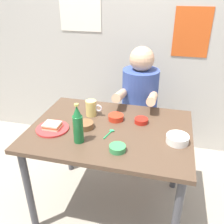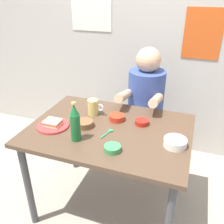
{
  "view_description": "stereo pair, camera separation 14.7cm",
  "coord_description": "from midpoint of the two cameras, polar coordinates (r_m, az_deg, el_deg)",
  "views": [
    {
      "loc": [
        0.36,
        -1.4,
        1.62
      ],
      "look_at": [
        0.0,
        0.05,
        0.84
      ],
      "focal_mm": 39.3,
      "sensor_mm": 36.0,
      "label": 1
    },
    {
      "loc": [
        0.5,
        -1.36,
        1.62
      ],
      "look_at": [
        0.0,
        0.05,
        0.84
      ],
      "focal_mm": 39.3,
      "sensor_mm": 36.0,
      "label": 2
    }
  ],
  "objects": [
    {
      "name": "ground_plane",
      "position": [
        2.17,
        -2.41,
        -20.79
      ],
      "size": [
        6.0,
        6.0,
        0.0
      ],
      "primitive_type": "plane",
      "color": "gray"
    },
    {
      "name": "beer_bottle",
      "position": [
        1.51,
        -10.7,
        -3.09
      ],
      "size": [
        0.06,
        0.06,
        0.26
      ],
      "color": "#19602D",
      "rests_on": "dining_table"
    },
    {
      "name": "sambal_bowl_red",
      "position": [
        1.75,
        4.45,
        -2.04
      ],
      "size": [
        0.1,
        0.1,
        0.03
      ],
      "color": "#B21E14",
      "rests_on": "dining_table"
    },
    {
      "name": "beer_mug",
      "position": [
        1.84,
        -7.11,
        0.86
      ],
      "size": [
        0.13,
        0.08,
        0.12
      ],
      "color": "#D1BC66",
      "rests_on": "dining_table"
    },
    {
      "name": "person_seated",
      "position": [
        2.19,
        4.6,
        4.54
      ],
      "size": [
        0.33,
        0.56,
        0.72
      ],
      "color": "#33478C",
      "rests_on": "stool"
    },
    {
      "name": "rice_bowl_white",
      "position": [
        1.56,
        12.42,
        -6.14
      ],
      "size": [
        0.14,
        0.14,
        0.05
      ],
      "color": "silver",
      "rests_on": "dining_table"
    },
    {
      "name": "dining_table",
      "position": [
        1.74,
        -2.83,
        -6.46
      ],
      "size": [
        1.1,
        0.8,
        0.74
      ],
      "color": "#4C3828",
      "rests_on": "ground"
    },
    {
      "name": "plate_orange",
      "position": [
        1.73,
        -16.03,
        -3.82
      ],
      "size": [
        0.22,
        0.22,
        0.01
      ],
      "primitive_type": "cylinder",
      "color": "red",
      "rests_on": "dining_table"
    },
    {
      "name": "stool",
      "position": [
        2.4,
        4.28,
        -4.58
      ],
      "size": [
        0.34,
        0.34,
        0.45
      ],
      "color": "#4C4C51",
      "rests_on": "ground"
    },
    {
      "name": "sandwich",
      "position": [
        1.72,
        -16.14,
        -3.11
      ],
      "size": [
        0.11,
        0.09,
        0.04
      ],
      "color": "beige",
      "rests_on": "plate_orange"
    },
    {
      "name": "spoon",
      "position": [
        1.64,
        -2.98,
        -4.75
      ],
      "size": [
        0.05,
        0.12,
        0.01
      ],
      "color": "#26A559",
      "rests_on": "dining_table"
    },
    {
      "name": "sauce_bowl_chili",
      "position": [
        1.78,
        -1.45,
        -1.26
      ],
      "size": [
        0.11,
        0.11,
        0.04
      ],
      "color": "red",
      "rests_on": "dining_table"
    },
    {
      "name": "condiment_bowl_brown",
      "position": [
        1.7,
        -8.81,
        -3.02
      ],
      "size": [
        0.12,
        0.12,
        0.04
      ],
      "color": "brown",
      "rests_on": "dining_table"
    },
    {
      "name": "dip_bowl_green",
      "position": [
        1.46,
        -1.62,
        -8.44
      ],
      "size": [
        0.1,
        0.1,
        0.03
      ],
      "color": "#388C4C",
      "rests_on": "dining_table"
    },
    {
      "name": "wall_back",
      "position": [
        2.49,
        4.14,
        20.07
      ],
      "size": [
        4.4,
        0.09,
        2.6
      ],
      "color": "#ADA89E",
      "rests_on": "ground"
    }
  ]
}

